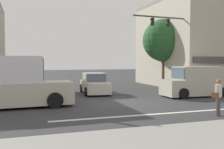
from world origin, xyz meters
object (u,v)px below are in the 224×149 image
Objects in this scene: traffic_light_mast at (175,40)px; sedan_crossing_rightbound at (95,84)px; van_approaching_near at (195,82)px; pedestrian_foreground_with_bag at (218,95)px; box_truck_crossing_center at (15,84)px; street_tree at (164,40)px; utility_pole_far_right at (170,46)px.

traffic_light_mast is 7.47m from sedan_crossing_rightbound.
van_approaching_near is 6.72m from pedestrian_foreground_with_bag.
box_truck_crossing_center is (-12.13, -3.83, -2.92)m from traffic_light_mast.
street_tree is at bearing 75.95° from traffic_light_mast.
box_truck_crossing_center is 10.19m from pedestrian_foreground_with_bag.
van_approaching_near is at bearing -30.73° from sedan_crossing_rightbound.
box_truck_crossing_center is (-5.55, -4.54, 0.54)m from sedan_crossing_rightbound.
utility_pole_far_right is at bearing 31.16° from box_truck_crossing_center.
sedan_crossing_rightbound is at bearing 108.33° from pedestrian_foreground_with_bag.
box_truck_crossing_center is (-11.90, -0.76, 0.25)m from van_approaching_near.
pedestrian_foreground_with_bag is (-3.36, -9.01, -3.22)m from traffic_light_mast.
traffic_light_mast reaches higher than van_approaching_near.
traffic_light_mast is 1.34× the size of van_approaching_near.
traffic_light_mast is (-2.49, -5.02, 0.12)m from utility_pole_far_right.
van_approaching_near is 1.10× the size of sedan_crossing_rightbound.
van_approaching_near is at bearing -108.61° from utility_pole_far_right.
utility_pole_far_right is 17.32m from box_truck_crossing_center.
utility_pole_far_right reaches higher than sedan_crossing_rightbound.
street_tree is 3.36m from traffic_light_mast.
utility_pole_far_right is 15.52m from pedestrian_foreground_with_bag.
traffic_light_mast is (-0.81, -3.25, -0.25)m from street_tree.
utility_pole_far_right is 1.86× the size of sedan_crossing_rightbound.
traffic_light_mast is 1.09× the size of box_truck_crossing_center.
van_approaching_near is at bearing -94.26° from traffic_light_mast.
van_approaching_near is 2.78× the size of pedestrian_foreground_with_bag.
sedan_crossing_rightbound is at bearing 149.27° from van_approaching_near.
pedestrian_foreground_with_bag is at bearing -112.65° from utility_pole_far_right.
van_approaching_near reaches higher than sedan_crossing_rightbound.
box_truck_crossing_center reaches higher than pedestrian_foreground_with_bag.
utility_pole_far_right is at bearing 63.56° from traffic_light_mast.
traffic_light_mast reaches higher than pedestrian_foreground_with_bag.
pedestrian_foreground_with_bag is (-5.86, -14.03, -3.11)m from utility_pole_far_right.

